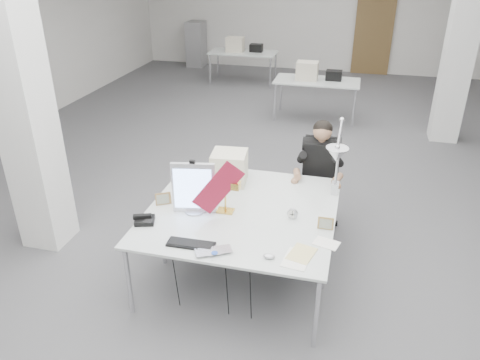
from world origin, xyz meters
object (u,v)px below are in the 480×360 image
object	(u,v)px
office_chair	(318,188)
bankers_lamp	(225,196)
laptop	(215,255)
architect_lamp	(337,159)
beige_monitor	(229,167)
seated_person	(320,158)
desk_main	(230,235)
desk_phone	(145,220)
monitor	(194,188)

from	to	relation	value
office_chair	bankers_lamp	bearing A→B (deg)	-124.51
office_chair	laptop	size ratio (longest dim) A/B	3.16
bankers_lamp	architect_lamp	size ratio (longest dim) A/B	0.35
beige_monitor	seated_person	bearing A→B (deg)	25.34
desk_main	office_chair	distance (m)	1.74
laptop	desk_main	bearing A→B (deg)	55.65
architect_lamp	seated_person	bearing A→B (deg)	82.03
desk_main	bankers_lamp	distance (m)	0.44
laptop	desk_phone	xyz separation A→B (m)	(-0.78, 0.34, 0.01)
desk_main	seated_person	xyz separation A→B (m)	(0.64, 1.55, 0.16)
bankers_lamp	beige_monitor	distance (m)	0.64
office_chair	desk_phone	world-z (taller)	office_chair
monitor	architect_lamp	bearing A→B (deg)	8.55
monitor	beige_monitor	world-z (taller)	monitor
office_chair	laptop	world-z (taller)	office_chair
monitor	beige_monitor	distance (m)	0.71
monitor	laptop	world-z (taller)	monitor
laptop	architect_lamp	size ratio (longest dim) A/B	0.31
beige_monitor	laptop	bearing A→B (deg)	-85.62
desk_main	desk_phone	bearing A→B (deg)	-179.28
seated_person	laptop	world-z (taller)	seated_person
desk_main	monitor	world-z (taller)	monitor
seated_person	desk_phone	size ratio (longest dim) A/B	5.17
bankers_lamp	architect_lamp	distance (m)	1.12
laptop	desk_phone	distance (m)	0.85
desk_main	architect_lamp	size ratio (longest dim) A/B	1.81
architect_lamp	desk_phone	bearing A→B (deg)	-178.05
bankers_lamp	beige_monitor	bearing A→B (deg)	103.69
desk_phone	seated_person	bearing A→B (deg)	29.32
desk_main	architect_lamp	xyz separation A→B (m)	(0.85, 0.76, 0.51)
bankers_lamp	beige_monitor	xyz separation A→B (m)	(-0.13, 0.62, 0.00)
seated_person	laptop	distance (m)	2.02
bankers_lamp	desk_phone	distance (m)	0.79
seated_person	monitor	size ratio (longest dim) A/B	1.79
bankers_lamp	seated_person	bearing A→B (deg)	57.97
laptop	beige_monitor	world-z (taller)	beige_monitor
monitor	beige_monitor	xyz separation A→B (m)	(0.16, 0.69, -0.08)
laptop	bankers_lamp	size ratio (longest dim) A/B	0.89
office_chair	bankers_lamp	distance (m)	1.53
desk_main	bankers_lamp	bearing A→B (deg)	111.51
desk_main	monitor	distance (m)	0.59
monitor	desk_phone	distance (m)	0.54
bankers_lamp	desk_phone	world-z (taller)	bankers_lamp
seated_person	architect_lamp	world-z (taller)	architect_lamp
laptop	architect_lamp	world-z (taller)	architect_lamp
desk_main	seated_person	distance (m)	1.68
seated_person	desk_phone	distance (m)	2.14
office_chair	desk_phone	size ratio (longest dim) A/B	5.46
desk_main	desk_phone	world-z (taller)	desk_phone
seated_person	bankers_lamp	size ratio (longest dim) A/B	2.66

